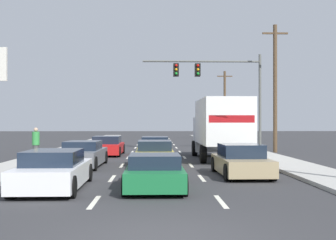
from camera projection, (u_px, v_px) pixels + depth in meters
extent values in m
plane|color=#333335|center=(156.00, 151.00, 33.20)|extent=(140.00, 140.00, 0.00)
cube|color=#B2AFA8|center=(257.00, 155.00, 28.39)|extent=(2.37, 80.00, 0.14)
cube|color=#B2AFA8|center=(54.00, 155.00, 28.02)|extent=(2.37, 80.00, 0.14)
cube|color=silver|center=(94.00, 202.00, 11.93)|extent=(0.14, 2.00, 0.01)
cube|color=silver|center=(112.00, 178.00, 16.93)|extent=(0.14, 2.00, 0.01)
cube|color=silver|center=(122.00, 165.00, 21.93)|extent=(0.14, 2.00, 0.01)
cube|color=silver|center=(128.00, 157.00, 26.93)|extent=(0.14, 2.00, 0.01)
cube|color=silver|center=(132.00, 152.00, 31.93)|extent=(0.14, 2.00, 0.01)
cube|color=silver|center=(135.00, 148.00, 36.92)|extent=(0.14, 2.00, 0.01)
cube|color=silver|center=(138.00, 145.00, 41.92)|extent=(0.14, 2.00, 0.01)
cube|color=silver|center=(140.00, 142.00, 46.92)|extent=(0.14, 2.00, 0.01)
cube|color=silver|center=(141.00, 140.00, 51.92)|extent=(0.14, 2.00, 0.01)
cube|color=silver|center=(142.00, 139.00, 56.91)|extent=(0.14, 2.00, 0.01)
cube|color=silver|center=(221.00, 201.00, 12.03)|extent=(0.14, 2.00, 0.01)
cube|color=silver|center=(202.00, 178.00, 17.03)|extent=(0.14, 2.00, 0.01)
cube|color=silver|center=(191.00, 165.00, 22.03)|extent=(0.14, 2.00, 0.01)
cube|color=silver|center=(184.00, 157.00, 27.03)|extent=(0.14, 2.00, 0.01)
cube|color=silver|center=(180.00, 152.00, 32.02)|extent=(0.14, 2.00, 0.01)
cube|color=silver|center=(176.00, 148.00, 37.02)|extent=(0.14, 2.00, 0.01)
cube|color=silver|center=(174.00, 145.00, 42.02)|extent=(0.14, 2.00, 0.01)
cube|color=silver|center=(172.00, 142.00, 47.02)|extent=(0.14, 2.00, 0.01)
cube|color=silver|center=(170.00, 140.00, 52.02)|extent=(0.14, 2.00, 0.01)
cube|color=silver|center=(169.00, 139.00, 57.01)|extent=(0.14, 2.00, 0.01)
cube|color=red|center=(107.00, 148.00, 28.76)|extent=(1.94, 4.22, 0.61)
cube|color=#192333|center=(107.00, 140.00, 28.71)|extent=(1.68, 2.02, 0.48)
cylinder|color=black|center=(97.00, 149.00, 30.29)|extent=(0.23, 0.64, 0.64)
cylinder|color=black|center=(123.00, 149.00, 30.32)|extent=(0.23, 0.64, 0.64)
cylinder|color=black|center=(90.00, 152.00, 27.19)|extent=(0.23, 0.64, 0.64)
cylinder|color=black|center=(119.00, 152.00, 27.23)|extent=(0.23, 0.64, 0.64)
cube|color=slate|center=(83.00, 157.00, 21.32)|extent=(1.86, 4.69, 0.67)
cube|color=#192333|center=(83.00, 145.00, 21.38)|extent=(1.60, 2.22, 0.42)
cylinder|color=black|center=(73.00, 157.00, 23.08)|extent=(0.23, 0.64, 0.64)
cylinder|color=black|center=(105.00, 157.00, 23.10)|extent=(0.23, 0.64, 0.64)
cylinder|color=black|center=(57.00, 164.00, 19.53)|extent=(0.23, 0.64, 0.64)
cylinder|color=black|center=(94.00, 164.00, 19.55)|extent=(0.23, 0.64, 0.64)
cube|color=white|center=(54.00, 174.00, 14.29)|extent=(1.91, 4.68, 0.65)
cube|color=#192333|center=(53.00, 157.00, 14.16)|extent=(1.65, 2.34, 0.46)
cylinder|color=black|center=(40.00, 173.00, 16.02)|extent=(0.23, 0.64, 0.64)
cylinder|color=black|center=(88.00, 173.00, 16.10)|extent=(0.23, 0.64, 0.64)
cylinder|color=black|center=(10.00, 187.00, 12.48)|extent=(0.23, 0.64, 0.64)
cylinder|color=black|center=(72.00, 187.00, 12.55)|extent=(0.23, 0.64, 0.64)
cube|color=#141E4C|center=(155.00, 149.00, 28.43)|extent=(1.89, 4.25, 0.55)
cube|color=#192333|center=(155.00, 141.00, 28.48)|extent=(1.65, 2.16, 0.51)
cylinder|color=black|center=(142.00, 149.00, 29.97)|extent=(0.23, 0.64, 0.64)
cylinder|color=black|center=(168.00, 149.00, 30.01)|extent=(0.23, 0.64, 0.64)
cylinder|color=black|center=(140.00, 152.00, 26.84)|extent=(0.23, 0.64, 0.64)
cylinder|color=black|center=(169.00, 152.00, 26.88)|extent=(0.23, 0.64, 0.64)
cube|color=yellow|center=(154.00, 156.00, 21.77)|extent=(1.83, 4.46, 0.64)
cube|color=#192333|center=(154.00, 145.00, 21.51)|extent=(1.59, 2.20, 0.46)
cylinder|color=black|center=(138.00, 157.00, 23.40)|extent=(0.23, 0.64, 0.64)
cylinder|color=black|center=(170.00, 157.00, 23.47)|extent=(0.23, 0.64, 0.64)
cylinder|color=black|center=(136.00, 163.00, 20.06)|extent=(0.23, 0.64, 0.64)
cylinder|color=black|center=(173.00, 162.00, 20.13)|extent=(0.23, 0.64, 0.64)
cube|color=#196B38|center=(155.00, 175.00, 14.36)|extent=(1.82, 4.15, 0.57)
cube|color=#192333|center=(155.00, 161.00, 14.09)|extent=(1.59, 1.89, 0.41)
cylinder|color=black|center=(131.00, 173.00, 15.85)|extent=(0.22, 0.64, 0.64)
cylinder|color=black|center=(178.00, 173.00, 15.91)|extent=(0.22, 0.64, 0.64)
cylinder|color=black|center=(126.00, 186.00, 12.81)|extent=(0.22, 0.64, 0.64)
cylinder|color=black|center=(184.00, 185.00, 12.87)|extent=(0.22, 0.64, 0.64)
cube|color=white|center=(223.00, 122.00, 24.34)|extent=(2.47, 5.82, 2.43)
cube|color=red|center=(232.00, 119.00, 21.45)|extent=(2.22, 0.04, 0.36)
cube|color=#B7BABF|center=(213.00, 134.00, 28.26)|extent=(2.37, 2.03, 2.13)
cylinder|color=black|center=(195.00, 148.00, 28.23)|extent=(0.30, 0.96, 0.96)
cylinder|color=black|center=(232.00, 148.00, 28.29)|extent=(0.30, 0.96, 0.96)
cylinder|color=black|center=(203.00, 154.00, 23.14)|extent=(0.30, 0.96, 0.96)
cylinder|color=black|center=(249.00, 154.00, 23.20)|extent=(0.30, 0.96, 0.96)
cube|color=tan|center=(241.00, 165.00, 17.73)|extent=(1.85, 4.27, 0.60)
cube|color=#192333|center=(241.00, 151.00, 17.81)|extent=(1.60, 2.09, 0.52)
cylinder|color=black|center=(215.00, 164.00, 19.26)|extent=(0.23, 0.64, 0.64)
cylinder|color=black|center=(253.00, 164.00, 19.34)|extent=(0.23, 0.64, 0.64)
cylinder|color=black|center=(228.00, 172.00, 16.12)|extent=(0.23, 0.64, 0.64)
cylinder|color=black|center=(273.00, 172.00, 16.20)|extent=(0.23, 0.64, 0.64)
cylinder|color=#595B56|center=(260.00, 102.00, 33.55)|extent=(0.20, 0.20, 7.23)
cylinder|color=#595B56|center=(201.00, 61.00, 33.44)|extent=(8.82, 0.14, 0.14)
cube|color=black|center=(198.00, 70.00, 33.43)|extent=(0.40, 0.56, 0.95)
sphere|color=red|center=(198.00, 66.00, 33.12)|extent=(0.20, 0.20, 0.20)
sphere|color=orange|center=(198.00, 70.00, 33.12)|extent=(0.20, 0.20, 0.20)
sphere|color=green|center=(198.00, 74.00, 33.11)|extent=(0.20, 0.20, 0.20)
cube|color=black|center=(176.00, 70.00, 33.38)|extent=(0.40, 0.56, 0.95)
sphere|color=red|center=(176.00, 65.00, 33.07)|extent=(0.20, 0.20, 0.20)
sphere|color=orange|center=(176.00, 69.00, 33.07)|extent=(0.20, 0.20, 0.20)
sphere|color=green|center=(176.00, 74.00, 33.07)|extent=(0.20, 0.20, 0.20)
cylinder|color=brown|center=(275.00, 89.00, 31.33)|extent=(0.28, 0.28, 8.97)
cube|color=brown|center=(275.00, 33.00, 31.35)|extent=(1.80, 0.12, 0.12)
cylinder|color=brown|center=(225.00, 106.00, 52.78)|extent=(0.28, 0.28, 8.14)
cube|color=brown|center=(225.00, 76.00, 52.80)|extent=(1.80, 0.12, 0.12)
cylinder|color=#3F3F42|center=(36.00, 153.00, 23.35)|extent=(0.32, 0.32, 0.80)
cylinder|color=#338C3F|center=(36.00, 138.00, 23.35)|extent=(0.38, 0.38, 0.70)
sphere|color=tan|center=(36.00, 130.00, 23.35)|extent=(0.22, 0.22, 0.22)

